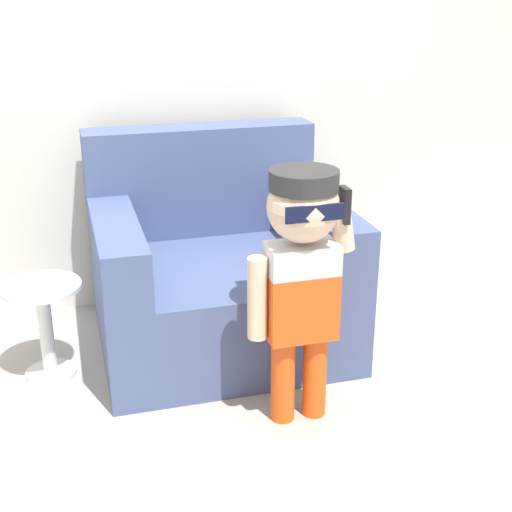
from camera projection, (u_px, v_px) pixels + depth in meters
The scene contains 5 objects.
ground_plane at pixel (193, 359), 3.26m from camera, with size 10.00×10.00×0.00m, color #ADA89E.
wall_back at pixel (155, 51), 3.45m from camera, with size 10.00×0.05×2.60m.
armchair at pixel (217, 272), 3.35m from camera, with size 1.12×1.00×0.96m.
person_child at pixel (301, 259), 2.60m from camera, with size 0.41×0.31×1.01m.
side_table at pixel (45, 321), 3.04m from camera, with size 0.34×0.34×0.43m.
Camera 1 is at (-0.50, -2.83, 1.63)m, focal length 50.00 mm.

